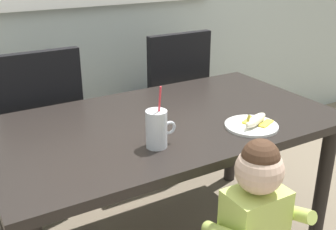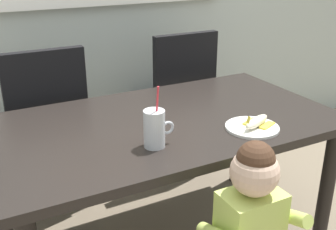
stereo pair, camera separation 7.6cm
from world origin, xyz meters
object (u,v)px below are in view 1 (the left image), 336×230
at_px(dining_chair_right, 170,95).
at_px(toddler_standing, 255,219).
at_px(peeled_banana, 256,120).
at_px(dining_table, 166,137).
at_px(dining_chair_left, 40,123).
at_px(milk_cup, 157,131).
at_px(snack_plate, 251,126).

xyz_separation_m(dining_chair_right, toddler_standing, (-0.40, -1.27, -0.02)).
xyz_separation_m(dining_chair_right, peeled_banana, (-0.13, -0.95, 0.20)).
bearing_deg(dining_table, dining_chair_left, 123.13).
relative_size(milk_cup, peeled_banana, 1.43).
distance_m(dining_table, snack_plate, 0.39).
relative_size(dining_chair_left, milk_cup, 3.81).
relative_size(snack_plate, peeled_banana, 1.31).
bearing_deg(peeled_banana, milk_cup, 173.70).
distance_m(toddler_standing, snack_plate, 0.45).
relative_size(dining_chair_left, dining_chair_right, 1.00).
relative_size(dining_table, dining_chair_right, 1.61).
bearing_deg(milk_cup, snack_plate, -5.54).
bearing_deg(peeled_banana, snack_plate, 155.27).
height_order(toddler_standing, milk_cup, milk_cup).
distance_m(snack_plate, peeled_banana, 0.03).
xyz_separation_m(milk_cup, snack_plate, (0.44, -0.04, -0.06)).
bearing_deg(dining_table, dining_chair_right, 58.04).
bearing_deg(toddler_standing, dining_chair_right, 72.69).
xyz_separation_m(dining_table, dining_chair_right, (0.43, 0.68, -0.08)).
bearing_deg(milk_cup, toddler_standing, -61.99).
distance_m(dining_chair_left, snack_plate, 1.16).
distance_m(dining_chair_right, toddler_standing, 1.33).
relative_size(dining_chair_right, snack_plate, 4.17).
height_order(dining_chair_left, toddler_standing, dining_chair_left).
bearing_deg(toddler_standing, peeled_banana, 50.18).
bearing_deg(dining_chair_left, dining_table, 123.13).
relative_size(milk_cup, snack_plate, 1.10).
relative_size(dining_table, snack_plate, 6.74).
distance_m(dining_table, dining_chair_left, 0.77).
relative_size(dining_table, peeled_banana, 8.82).
distance_m(dining_chair_left, toddler_standing, 1.31).
bearing_deg(milk_cup, dining_chair_left, 106.38).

